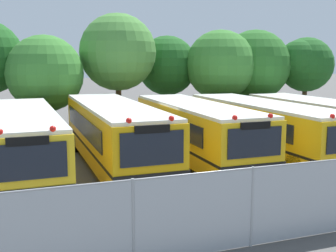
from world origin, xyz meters
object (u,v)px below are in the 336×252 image
Objects in this scene: school_bus_4 at (326,123)px; school_bus_1 at (114,132)px; school_bus_3 at (264,126)px; tree_7 at (304,64)px; tree_3 at (117,53)px; tree_5 at (219,64)px; tree_4 at (166,65)px; school_bus_0 at (22,141)px; tree_6 at (257,66)px; tree_2 at (44,74)px; school_bus_2 at (196,130)px.

school_bus_1 is at bearing -2.15° from school_bus_4.
tree_7 is (7.60, 7.23, 2.73)m from school_bus_3.
tree_3 is 1.14× the size of tree_5.
tree_5 is at bearing -4.40° from tree_3.
tree_4 is (5.65, 9.50, 2.57)m from school_bus_1.
school_bus_4 is 1.52× the size of tree_3.
school_bus_0 is 0.96× the size of school_bus_3.
tree_6 is at bearing -120.88° from school_bus_3.
tree_5 reaches higher than school_bus_4.
school_bus_4 is at bearing 179.36° from school_bus_1.
school_bus_0 is 1.64× the size of tree_6.
tree_3 is 12.49m from tree_7.
school_bus_4 is at bearing -44.45° from tree_3.
tree_4 is at bearing 147.34° from tree_5.
school_bus_4 is 14.90m from tree_2.
tree_2 is 0.97× the size of tree_4.
tree_6 is at bearing -145.78° from school_bus_1.
school_bus_1 reaches higher than school_bus_4.
tree_4 is 6.03m from tree_6.
tree_4 reaches higher than tree_7.
tree_3 is 1.12× the size of tree_6.
school_bus_3 is at bearing 0.61° from school_bus_4.
school_bus_1 is at bearing -73.40° from tree_2.
tree_5 is at bearing -76.62° from school_bus_4.
tree_4 is 1.01× the size of tree_7.
tree_6 reaches higher than tree_2.
tree_6 is at bearing -134.22° from school_bus_2.
school_bus_3 is at bearing -119.28° from tree_6.
school_bus_1 is 1.85× the size of tree_2.
school_bus_1 is at bearing -104.68° from tree_3.
school_bus_2 is 1.58× the size of tree_6.
tree_2 is 16.70m from tree_7.
tree_3 reaches higher than tree_5.
school_bus_0 is 7.98m from tree_2.
tree_2 reaches higher than school_bus_4.
school_bus_1 is 1.06× the size of school_bus_2.
school_bus_4 is 8.59m from tree_7.
school_bus_4 is at bearing -75.39° from tree_5.
school_bus_1 is 9.03m from tree_3.
school_bus_0 is 3.61m from school_bus_1.
school_bus_4 is at bearing -179.76° from school_bus_3.
tree_4 reaches higher than school_bus_1.
tree_4 is 9.25m from tree_7.
tree_5 reaches higher than tree_4.
school_bus_0 is 10.53m from school_bus_3.
tree_5 is (1.62, 7.92, 2.69)m from school_bus_3.
tree_5 reaches higher than school_bus_2.
school_bus_1 is 11.77m from tree_5.
school_bus_1 is 13.97m from tree_6.
school_bus_4 is (10.59, -0.17, -0.12)m from school_bus_1.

